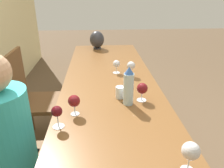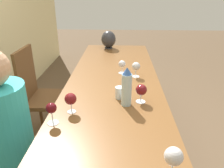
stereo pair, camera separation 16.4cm
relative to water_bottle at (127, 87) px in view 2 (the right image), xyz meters
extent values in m
plane|color=brown|center=(0.27, 0.11, -0.91)|extent=(14.00, 14.00, 0.00)
cube|color=brown|center=(0.27, 0.11, -0.16)|extent=(2.89, 0.82, 0.04)
cylinder|color=brown|center=(1.62, -0.20, -0.54)|extent=(0.07, 0.07, 0.73)
cylinder|color=brown|center=(1.62, 0.41, -0.54)|extent=(0.07, 0.07, 0.73)
cylinder|color=#ADCCD6|center=(0.00, 0.00, -0.02)|extent=(0.07, 0.07, 0.23)
cone|color=#33599E|center=(0.00, 0.00, 0.12)|extent=(0.06, 0.06, 0.05)
cylinder|color=silver|center=(0.10, 0.05, -0.09)|extent=(0.07, 0.07, 0.09)
cylinder|color=#2D2D33|center=(1.54, 0.21, -0.13)|extent=(0.11, 0.11, 0.01)
ellipsoid|color=#2D2D33|center=(1.54, 0.21, -0.01)|extent=(0.19, 0.19, 0.22)
cylinder|color=silver|center=(0.53, -0.10, -0.14)|extent=(0.07, 0.07, 0.00)
cylinder|color=silver|center=(0.53, -0.10, -0.10)|extent=(0.01, 0.01, 0.07)
sphere|color=silver|center=(0.53, -0.10, -0.03)|extent=(0.08, 0.08, 0.08)
cylinder|color=silver|center=(0.05, -0.11, -0.14)|extent=(0.07, 0.07, 0.00)
cylinder|color=silver|center=(0.05, -0.11, -0.10)|extent=(0.01, 0.01, 0.06)
sphere|color=maroon|center=(0.05, -0.11, -0.04)|extent=(0.08, 0.08, 0.08)
cylinder|color=silver|center=(-0.12, 0.37, -0.14)|extent=(0.06, 0.06, 0.00)
cylinder|color=silver|center=(-0.12, 0.37, -0.10)|extent=(0.01, 0.01, 0.06)
sphere|color=maroon|center=(-0.12, 0.37, -0.04)|extent=(0.08, 0.08, 0.08)
cylinder|color=silver|center=(-0.25, 0.45, -0.14)|extent=(0.07, 0.07, 0.00)
cylinder|color=silver|center=(-0.25, 0.45, -0.10)|extent=(0.01, 0.01, 0.08)
sphere|color=#510C14|center=(-0.25, 0.45, -0.03)|extent=(0.07, 0.07, 0.07)
sphere|color=silver|center=(-0.64, -0.19, -0.02)|extent=(0.08, 0.08, 0.08)
cylinder|color=silver|center=(0.62, 0.03, -0.14)|extent=(0.07, 0.07, 0.00)
cylinder|color=silver|center=(0.62, 0.03, -0.10)|extent=(0.01, 0.01, 0.06)
sphere|color=silver|center=(0.62, 0.03, -0.04)|extent=(0.07, 0.07, 0.07)
cube|color=brown|center=(-0.22, 0.80, -0.45)|extent=(0.44, 0.44, 0.04)
cylinder|color=brown|center=(-0.03, 0.61, -0.69)|extent=(0.04, 0.04, 0.43)
cylinder|color=brown|center=(-0.03, 0.99, -0.69)|extent=(0.04, 0.04, 0.43)
cube|color=brown|center=(0.64, 0.80, -0.45)|extent=(0.44, 0.44, 0.04)
cube|color=brown|center=(0.64, 1.00, -0.17)|extent=(0.40, 0.03, 0.52)
cylinder|color=brown|center=(0.45, 0.61, -0.69)|extent=(0.04, 0.04, 0.43)
cylinder|color=brown|center=(0.83, 0.61, -0.69)|extent=(0.04, 0.04, 0.43)
cylinder|color=brown|center=(0.45, 0.99, -0.69)|extent=(0.04, 0.04, 0.43)
cylinder|color=brown|center=(0.83, 0.99, -0.69)|extent=(0.04, 0.04, 0.43)
cylinder|color=#33B7BC|center=(-0.22, 0.80, -0.17)|extent=(0.34, 0.34, 0.52)
camera|label=1|loc=(-1.36, 0.21, 0.63)|focal=35.00mm
camera|label=2|loc=(-1.36, 0.04, 0.63)|focal=35.00mm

